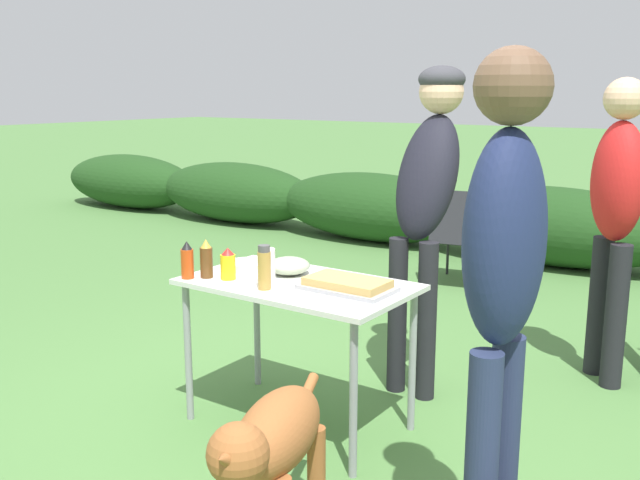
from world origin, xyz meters
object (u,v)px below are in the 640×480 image
Objects in this scene: paper_cup_stack at (267,267)px; standing_person_in_dark_puffer at (428,184)px; camp_chair_near_hedge at (463,232)px; spice_jar at (264,268)px; hot_sauce_bottle at (187,261)px; plate_stack at (248,265)px; mixing_bowl at (289,266)px; dog at (272,445)px; standing_person_in_navy_coat at (503,271)px; food_tray at (347,285)px; mustard_bottle at (228,264)px; beer_bottle at (206,259)px; folding_table at (298,297)px; standing_person_with_beanie at (616,203)px.

paper_cup_stack is 0.10× the size of standing_person_in_dark_puffer.
standing_person_in_dark_puffer is 2.33m from camp_chair_near_hedge.
spice_jar is 0.12× the size of standing_person_in_dark_puffer.
plate_stack is at bearing 67.77° from hot_sauce_bottle.
paper_cup_stack is (0.03, -0.22, 0.04)m from mixing_bowl.
dog is 1.07× the size of camp_chair_near_hedge.
spice_jar reaches higher than paper_cup_stack.
mixing_bowl is 0.12× the size of standing_person_in_navy_coat.
mustard_bottle reaches higher than food_tray.
hot_sauce_bottle is 0.09m from beer_bottle.
mustard_bottle is at bearing -58.08° from dog.
plate_stack is 1.13× the size of beer_bottle.
plate_stack is 1.04× the size of spice_jar.
dog is at bearing -86.20° from camp_chair_near_hedge.
food_tray is 0.24× the size of standing_person_in_dark_puffer.
dog is (-0.66, -0.33, -0.65)m from standing_person_in_navy_coat.
paper_cup_stack is at bearing 8.71° from mustard_bottle.
standing_person_in_dark_puffer is (0.71, 0.97, 0.32)m from beer_bottle.
beer_bottle reaches higher than paper_cup_stack.
standing_person_in_navy_coat reaches higher than dog.
folding_table is at bearing 25.83° from mustard_bottle.
standing_person_in_dark_puffer is (0.42, 0.69, 0.37)m from mixing_bowl.
plate_stack is 0.26× the size of camp_chair_near_hedge.
beer_bottle is 0.12m from mustard_bottle.
spice_jar is at bearing -38.33° from plate_stack.
spice_jar reaches higher than beer_bottle.
spice_jar is 1.08× the size of beer_bottle.
beer_bottle is at bearing 179.69° from spice_jar.
beer_bottle is (-0.42, -0.19, 0.17)m from folding_table.
beer_bottle reaches higher than mustard_bottle.
standing_person_in_navy_coat is at bearing -26.35° from mixing_bowl.
paper_cup_stack is 0.20× the size of dog.
standing_person_in_navy_coat reaches higher than beer_bottle.
dog is (0.98, -0.72, -0.39)m from beer_bottle.
spice_jar is at bearing -108.16° from standing_person_in_dark_puffer.
plate_stack is 0.13× the size of standing_person_with_beanie.
dog is (0.28, -0.92, -0.32)m from food_tray.
mixing_bowl is 0.30m from spice_jar.
folding_table is 0.38m from mustard_bottle.
camp_chair_near_hedge is (-1.63, 3.47, -0.63)m from standing_person_in_navy_coat.
food_tray is 0.24× the size of standing_person_in_navy_coat.
standing_person_in_navy_coat is at bearing -25.08° from folding_table.
hot_sauce_bottle is 0.97× the size of beer_bottle.
folding_table is 0.62× the size of standing_person_in_navy_coat.
spice_jar is 1.08m from standing_person_in_dark_puffer.
standing_person_in_navy_coat reaches higher than folding_table.
beer_bottle reaches higher than folding_table.
paper_cup_stack is at bearing -160.20° from food_tray.
standing_person_with_beanie reaches higher than hot_sauce_bottle.
standing_person_in_dark_puffer is 2.01× the size of dog.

